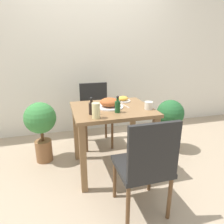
{
  "coord_description": "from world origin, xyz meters",
  "views": [
    {
      "loc": [
        -0.56,
        -1.99,
        1.38
      ],
      "look_at": [
        0.0,
        0.0,
        0.7
      ],
      "focal_mm": 32.0,
      "sensor_mm": 36.0,
      "label": 1
    }
  ],
  "objects_px": {
    "juice_glass": "(96,111)",
    "sauce_bottle": "(118,106)",
    "chair_near": "(146,164)",
    "food_plate": "(110,103)",
    "potted_plant_left": "(41,124)",
    "chair_far": "(95,111)",
    "condiment_bottle": "(92,108)",
    "side_plate": "(123,99)",
    "drink_cup": "(149,105)",
    "potted_plant_right": "(170,120)"
  },
  "relations": [
    {
      "from": "food_plate",
      "to": "potted_plant_right",
      "type": "height_order",
      "value": "food_plate"
    },
    {
      "from": "chair_near",
      "to": "chair_far",
      "type": "relative_size",
      "value": 1.0
    },
    {
      "from": "chair_near",
      "to": "potted_plant_left",
      "type": "relative_size",
      "value": 1.16
    },
    {
      "from": "side_plate",
      "to": "sauce_bottle",
      "type": "bearing_deg",
      "value": -116.09
    },
    {
      "from": "potted_plant_left",
      "to": "potted_plant_right",
      "type": "height_order",
      "value": "potted_plant_left"
    },
    {
      "from": "condiment_bottle",
      "to": "potted_plant_left",
      "type": "bearing_deg",
      "value": 133.94
    },
    {
      "from": "condiment_bottle",
      "to": "potted_plant_right",
      "type": "xyz_separation_m",
      "value": [
        1.12,
        0.38,
        -0.37
      ]
    },
    {
      "from": "drink_cup",
      "to": "juice_glass",
      "type": "bearing_deg",
      "value": -168.03
    },
    {
      "from": "side_plate",
      "to": "potted_plant_left",
      "type": "xyz_separation_m",
      "value": [
        -0.98,
        0.18,
        -0.28
      ]
    },
    {
      "from": "food_plate",
      "to": "potted_plant_right",
      "type": "xyz_separation_m",
      "value": [
        0.89,
        0.2,
        -0.35
      ]
    },
    {
      "from": "side_plate",
      "to": "drink_cup",
      "type": "distance_m",
      "value": 0.4
    },
    {
      "from": "juice_glass",
      "to": "condiment_bottle",
      "type": "distance_m",
      "value": 0.12
    },
    {
      "from": "side_plate",
      "to": "juice_glass",
      "type": "distance_m",
      "value": 0.66
    },
    {
      "from": "food_plate",
      "to": "sauce_bottle",
      "type": "xyz_separation_m",
      "value": [
        0.03,
        -0.2,
        0.02
      ]
    },
    {
      "from": "condiment_bottle",
      "to": "potted_plant_left",
      "type": "xyz_separation_m",
      "value": [
        -0.53,
        0.55,
        -0.32
      ]
    },
    {
      "from": "chair_far",
      "to": "potted_plant_left",
      "type": "relative_size",
      "value": 1.16
    },
    {
      "from": "condiment_bottle",
      "to": "potted_plant_right",
      "type": "height_order",
      "value": "condiment_bottle"
    },
    {
      "from": "side_plate",
      "to": "juice_glass",
      "type": "bearing_deg",
      "value": -130.93
    },
    {
      "from": "chair_far",
      "to": "side_plate",
      "type": "xyz_separation_m",
      "value": [
        0.25,
        -0.5,
        0.28
      ]
    },
    {
      "from": "sauce_bottle",
      "to": "condiment_bottle",
      "type": "bearing_deg",
      "value": 176.52
    },
    {
      "from": "sauce_bottle",
      "to": "potted_plant_left",
      "type": "bearing_deg",
      "value": 144.35
    },
    {
      "from": "chair_near",
      "to": "food_plate",
      "type": "height_order",
      "value": "chair_near"
    },
    {
      "from": "juice_glass",
      "to": "sauce_bottle",
      "type": "distance_m",
      "value": 0.26
    },
    {
      "from": "sauce_bottle",
      "to": "potted_plant_right",
      "type": "relative_size",
      "value": 0.24
    },
    {
      "from": "chair_far",
      "to": "juice_glass",
      "type": "distance_m",
      "value": 1.07
    },
    {
      "from": "chair_far",
      "to": "potted_plant_left",
      "type": "xyz_separation_m",
      "value": [
        -0.73,
        -0.33,
        0.0
      ]
    },
    {
      "from": "food_plate",
      "to": "potted_plant_right",
      "type": "bearing_deg",
      "value": 12.46
    },
    {
      "from": "sauce_bottle",
      "to": "condiment_bottle",
      "type": "xyz_separation_m",
      "value": [
        -0.26,
        0.02,
        0.0
      ]
    },
    {
      "from": "drink_cup",
      "to": "condiment_bottle",
      "type": "distance_m",
      "value": 0.6
    },
    {
      "from": "food_plate",
      "to": "condiment_bottle",
      "type": "bearing_deg",
      "value": -141.52
    },
    {
      "from": "juice_glass",
      "to": "drink_cup",
      "type": "bearing_deg",
      "value": 11.97
    },
    {
      "from": "side_plate",
      "to": "condiment_bottle",
      "type": "bearing_deg",
      "value": -140.25
    },
    {
      "from": "juice_glass",
      "to": "sauce_bottle",
      "type": "xyz_separation_m",
      "value": [
        0.24,
        0.11,
        -0.01
      ]
    },
    {
      "from": "chair_far",
      "to": "drink_cup",
      "type": "height_order",
      "value": "chair_far"
    },
    {
      "from": "chair_far",
      "to": "condiment_bottle",
      "type": "relative_size",
      "value": 5.11
    },
    {
      "from": "chair_far",
      "to": "sauce_bottle",
      "type": "distance_m",
      "value": 0.95
    },
    {
      "from": "condiment_bottle",
      "to": "potted_plant_right",
      "type": "relative_size",
      "value": 0.24
    },
    {
      "from": "side_plate",
      "to": "potted_plant_left",
      "type": "relative_size",
      "value": 0.23
    },
    {
      "from": "sauce_bottle",
      "to": "food_plate",
      "type": "bearing_deg",
      "value": 98.37
    },
    {
      "from": "sauce_bottle",
      "to": "potted_plant_left",
      "type": "distance_m",
      "value": 1.02
    },
    {
      "from": "side_plate",
      "to": "chair_near",
      "type": "bearing_deg",
      "value": -97.63
    },
    {
      "from": "juice_glass",
      "to": "potted_plant_left",
      "type": "distance_m",
      "value": 0.93
    },
    {
      "from": "chair_near",
      "to": "drink_cup",
      "type": "bearing_deg",
      "value": -116.06
    },
    {
      "from": "food_plate",
      "to": "sauce_bottle",
      "type": "relative_size",
      "value": 1.74
    },
    {
      "from": "chair_near",
      "to": "chair_far",
      "type": "bearing_deg",
      "value": -85.31
    },
    {
      "from": "drink_cup",
      "to": "juice_glass",
      "type": "height_order",
      "value": "juice_glass"
    },
    {
      "from": "food_plate",
      "to": "drink_cup",
      "type": "bearing_deg",
      "value": -25.76
    },
    {
      "from": "chair_far",
      "to": "potted_plant_right",
      "type": "distance_m",
      "value": 1.04
    },
    {
      "from": "chair_far",
      "to": "side_plate",
      "type": "relative_size",
      "value": 5.04
    },
    {
      "from": "drink_cup",
      "to": "chair_near",
      "type": "bearing_deg",
      "value": -116.06
    }
  ]
}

